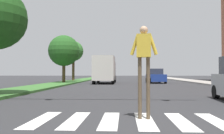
% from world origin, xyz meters
% --- Properties ---
extents(ground_plane, '(140.00, 140.00, 0.00)m').
position_xyz_m(ground_plane, '(0.00, 30.00, 0.00)').
color(ground_plane, '#2D2D30').
extents(crosswalk, '(6.75, 2.20, 0.01)m').
position_xyz_m(crosswalk, '(0.00, 6.57, 0.00)').
color(crosswalk, silver).
rests_on(crosswalk, ground_plane).
extents(median_strip, '(2.86, 64.00, 0.15)m').
position_xyz_m(median_strip, '(-7.95, 28.00, 0.07)').
color(median_strip, '#386B2D').
rests_on(median_strip, ground_plane).
extents(tree_far, '(3.55, 3.55, 5.42)m').
position_xyz_m(tree_far, '(-7.94, 26.24, 3.77)').
color(tree_far, '#4C3823').
rests_on(tree_far, median_strip).
extents(tree_distant, '(2.84, 2.84, 5.61)m').
position_xyz_m(tree_distant, '(-8.24, 32.35, 4.30)').
color(tree_distant, '#4C3823').
rests_on(tree_distant, median_strip).
extents(sidewalk_right, '(3.00, 64.00, 0.15)m').
position_xyz_m(sidewalk_right, '(8.75, 28.00, 0.07)').
color(sidewalk_right, '#9E9991').
rests_on(sidewalk_right, ground_plane).
extents(pedestrian_performer, '(0.75, 0.28, 2.49)m').
position_xyz_m(pedestrian_performer, '(-0.45, 6.76, 1.66)').
color(pedestrian_performer, brown).
rests_on(pedestrian_performer, ground_plane).
extents(sedan_midblock, '(2.06, 4.25, 1.74)m').
position_xyz_m(sedan_midblock, '(2.80, 28.41, 0.80)').
color(sedan_midblock, navy).
rests_on(sedan_midblock, ground_plane).
extents(truck_box_delivery, '(2.40, 6.20, 3.10)m').
position_xyz_m(truck_box_delivery, '(-3.26, 27.10, 1.63)').
color(truck_box_delivery, '#B7B7BC').
rests_on(truck_box_delivery, ground_plane).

